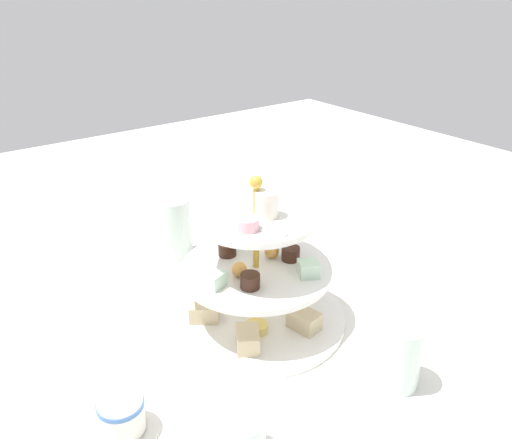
{
  "coord_description": "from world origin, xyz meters",
  "views": [
    {
      "loc": [
        0.57,
        -0.42,
        0.52
      ],
      "look_at": [
        0.0,
        0.0,
        0.18
      ],
      "focal_mm": 36.2,
      "sensor_mm": 36.0,
      "label": 1
    }
  ],
  "objects_px": {
    "water_glass_short_left": "(239,438)",
    "water_glass_mid_back": "(400,355)",
    "butter_knife_left": "(365,251)",
    "tiered_serving_stand": "(256,281)",
    "water_glass_tall_right": "(176,227)",
    "teacup_with_saucer": "(122,417)",
    "butter_knife_right": "(54,337)"
  },
  "relations": [
    {
      "from": "tiered_serving_stand",
      "to": "water_glass_tall_right",
      "type": "xyz_separation_m",
      "value": [
        -0.28,
        0.0,
        -0.01
      ]
    },
    {
      "from": "water_glass_short_left",
      "to": "teacup_with_saucer",
      "type": "relative_size",
      "value": 0.72
    },
    {
      "from": "tiered_serving_stand",
      "to": "water_glass_tall_right",
      "type": "height_order",
      "value": "tiered_serving_stand"
    },
    {
      "from": "tiered_serving_stand",
      "to": "teacup_with_saucer",
      "type": "bearing_deg",
      "value": -72.04
    },
    {
      "from": "water_glass_short_left",
      "to": "water_glass_mid_back",
      "type": "relative_size",
      "value": 0.66
    },
    {
      "from": "butter_knife_left",
      "to": "water_glass_mid_back",
      "type": "bearing_deg",
      "value": 125.31
    },
    {
      "from": "butter_knife_left",
      "to": "butter_knife_right",
      "type": "height_order",
      "value": "same"
    },
    {
      "from": "water_glass_tall_right",
      "to": "butter_knife_right",
      "type": "xyz_separation_m",
      "value": [
        0.12,
        -0.29,
        -0.06
      ]
    },
    {
      "from": "water_glass_short_left",
      "to": "water_glass_mid_back",
      "type": "bearing_deg",
      "value": 83.25
    },
    {
      "from": "water_glass_tall_right",
      "to": "butter_knife_left",
      "type": "height_order",
      "value": "water_glass_tall_right"
    },
    {
      "from": "water_glass_tall_right",
      "to": "water_glass_short_left",
      "type": "distance_m",
      "value": 0.52
    },
    {
      "from": "tiered_serving_stand",
      "to": "teacup_with_saucer",
      "type": "height_order",
      "value": "tiered_serving_stand"
    },
    {
      "from": "butter_knife_left",
      "to": "water_glass_mid_back",
      "type": "height_order",
      "value": "water_glass_mid_back"
    },
    {
      "from": "water_glass_tall_right",
      "to": "butter_knife_right",
      "type": "distance_m",
      "value": 0.32
    },
    {
      "from": "butter_knife_left",
      "to": "tiered_serving_stand",
      "type": "bearing_deg",
      "value": 85.47
    },
    {
      "from": "tiered_serving_stand",
      "to": "water_glass_mid_back",
      "type": "bearing_deg",
      "value": 16.45
    },
    {
      "from": "water_glass_tall_right",
      "to": "water_glass_mid_back",
      "type": "relative_size",
      "value": 1.25
    },
    {
      "from": "butter_knife_left",
      "to": "water_glass_tall_right",
      "type": "bearing_deg",
      "value": 41.12
    },
    {
      "from": "teacup_with_saucer",
      "to": "butter_knife_right",
      "type": "relative_size",
      "value": 0.53
    },
    {
      "from": "butter_knife_left",
      "to": "butter_knife_right",
      "type": "relative_size",
      "value": 1.0
    },
    {
      "from": "tiered_serving_stand",
      "to": "teacup_with_saucer",
      "type": "xyz_separation_m",
      "value": [
        0.09,
        -0.27,
        -0.05
      ]
    },
    {
      "from": "tiered_serving_stand",
      "to": "water_glass_tall_right",
      "type": "bearing_deg",
      "value": 179.2
    },
    {
      "from": "tiered_serving_stand",
      "to": "water_glass_tall_right",
      "type": "relative_size",
      "value": 2.41
    },
    {
      "from": "tiered_serving_stand",
      "to": "water_glass_mid_back",
      "type": "relative_size",
      "value": 3.02
    },
    {
      "from": "water_glass_tall_right",
      "to": "butter_knife_left",
      "type": "distance_m",
      "value": 0.39
    },
    {
      "from": "tiered_serving_stand",
      "to": "butter_knife_left",
      "type": "relative_size",
      "value": 1.74
    },
    {
      "from": "water_glass_short_left",
      "to": "water_glass_mid_back",
      "type": "xyz_separation_m",
      "value": [
        0.03,
        0.25,
        0.02
      ]
    },
    {
      "from": "water_glass_short_left",
      "to": "butter_knife_left",
      "type": "xyz_separation_m",
      "value": [
        -0.26,
        0.5,
        -0.03
      ]
    },
    {
      "from": "teacup_with_saucer",
      "to": "butter_knife_left",
      "type": "relative_size",
      "value": 0.53
    },
    {
      "from": "water_glass_tall_right",
      "to": "teacup_with_saucer",
      "type": "height_order",
      "value": "water_glass_tall_right"
    },
    {
      "from": "water_glass_tall_right",
      "to": "butter_knife_left",
      "type": "xyz_separation_m",
      "value": [
        0.22,
        0.32,
        -0.06
      ]
    },
    {
      "from": "tiered_serving_stand",
      "to": "butter_knife_right",
      "type": "distance_m",
      "value": 0.33
    }
  ]
}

